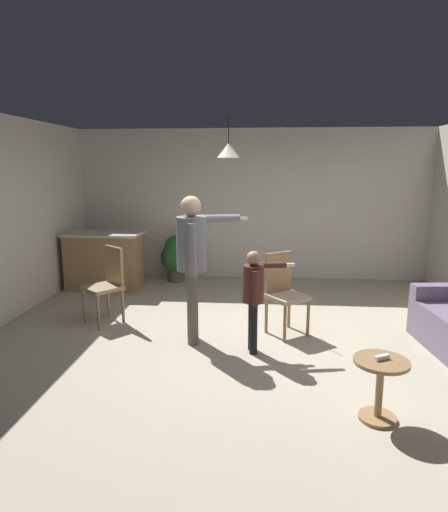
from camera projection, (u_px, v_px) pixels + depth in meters
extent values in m
plane|color=#B2A893|center=(244.00, 342.00, 5.19)|extent=(7.68, 7.68, 0.00)
cube|color=silver|center=(252.00, 205.00, 8.05)|extent=(6.40, 0.10, 2.70)
cube|color=slate|center=(446.00, 309.00, 5.39)|extent=(0.86, 0.26, 0.63)
cylinder|color=#99754C|center=(418.00, 332.00, 5.44)|extent=(0.05, 0.05, 0.06)
cube|color=#99754C|center=(105.00, 262.00, 7.44)|extent=(1.20, 0.60, 0.91)
cube|color=beige|center=(103.00, 234.00, 7.35)|extent=(1.26, 0.66, 0.04)
cylinder|color=#99754C|center=(381.00, 362.00, 3.51)|extent=(0.44, 0.44, 0.03)
cylinder|color=#99754C|center=(379.00, 392.00, 3.56)|extent=(0.06, 0.06, 0.49)
cylinder|color=#99754C|center=(377.00, 417.00, 3.61)|extent=(0.31, 0.31, 0.03)
cylinder|color=#60564C|center=(192.00, 304.00, 5.23)|extent=(0.13, 0.13, 0.87)
cylinder|color=#60564C|center=(193.00, 309.00, 5.06)|extent=(0.13, 0.13, 0.87)
cylinder|color=slate|center=(191.00, 244.00, 5.00)|extent=(0.34, 0.34, 0.61)
sphere|color=#D8AD8C|center=(191.00, 206.00, 4.91)|extent=(0.23, 0.23, 0.23)
cylinder|color=slate|center=(215.00, 219.00, 5.17)|extent=(0.59, 0.21, 0.10)
cube|color=white|center=(242.00, 218.00, 5.20)|extent=(0.13, 0.06, 0.04)
cylinder|color=slate|center=(192.00, 250.00, 4.81)|extent=(0.10, 0.10, 0.58)
cylinder|color=black|center=(252.00, 325.00, 4.93)|extent=(0.08, 0.08, 0.58)
cylinder|color=black|center=(254.00, 329.00, 4.81)|extent=(0.08, 0.08, 0.58)
cylinder|color=#4C261E|center=(253.00, 284.00, 4.78)|extent=(0.23, 0.23, 0.41)
sphere|color=#9E7556|center=(254.00, 258.00, 4.72)|extent=(0.16, 0.16, 0.16)
cylinder|color=#4C261E|center=(269.00, 265.00, 4.89)|extent=(0.39, 0.13, 0.07)
cube|color=white|center=(289.00, 265.00, 4.91)|extent=(0.13, 0.06, 0.04)
cylinder|color=#4C261E|center=(255.00, 289.00, 4.65)|extent=(0.07, 0.07, 0.39)
cylinder|color=#99754C|center=(123.00, 306.00, 5.81)|extent=(0.04, 0.04, 0.45)
cylinder|color=#99754C|center=(108.00, 301.00, 6.05)|extent=(0.04, 0.04, 0.45)
cylinder|color=#99754C|center=(98.00, 313.00, 5.55)|extent=(0.04, 0.04, 0.45)
cylinder|color=#99754C|center=(84.00, 306.00, 5.80)|extent=(0.04, 0.04, 0.45)
cube|color=#997F60|center=(103.00, 288.00, 5.75)|extent=(0.59, 0.59, 0.05)
cube|color=#99754C|center=(114.00, 265.00, 5.83)|extent=(0.32, 0.27, 0.50)
cylinder|color=#99754C|center=(289.00, 310.00, 5.64)|extent=(0.04, 0.04, 0.45)
cylinder|color=#99754C|center=(266.00, 315.00, 5.46)|extent=(0.04, 0.04, 0.45)
cylinder|color=#99754C|center=(308.00, 318.00, 5.34)|extent=(0.04, 0.04, 0.45)
cylinder|color=#99754C|center=(285.00, 324.00, 5.15)|extent=(0.04, 0.04, 0.45)
cube|color=tan|center=(288.00, 297.00, 5.35)|extent=(0.59, 0.59, 0.05)
cube|color=#99754C|center=(278.00, 272.00, 5.45)|extent=(0.33, 0.26, 0.50)
cylinder|color=#4C4742|center=(176.00, 274.00, 7.97)|extent=(0.32, 0.32, 0.25)
sphere|color=#235B2D|center=(176.00, 257.00, 7.90)|extent=(0.54, 0.54, 0.54)
sphere|color=#235B2D|center=(176.00, 247.00, 7.87)|extent=(0.41, 0.41, 0.41)
cube|color=white|center=(382.00, 357.00, 3.51)|extent=(0.13, 0.09, 0.04)
cone|color=silver|center=(228.00, 150.00, 6.10)|extent=(0.32, 0.32, 0.20)
cylinder|color=black|center=(229.00, 130.00, 6.05)|extent=(0.01, 0.01, 0.36)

